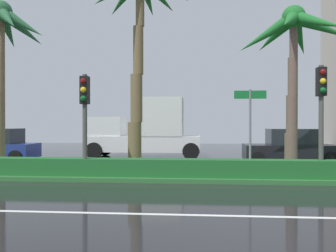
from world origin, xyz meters
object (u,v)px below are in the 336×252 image
(traffic_signal_median_left, at_px, (85,106))
(car_in_traffic_second, at_px, (290,147))
(box_truck_lead, at_px, (146,131))
(street_name_sign, at_px, (250,120))
(palm_tree_centre_left, at_px, (140,7))
(traffic_signal_median_right, at_px, (321,100))
(palm_tree_centre, at_px, (294,41))
(palm_tree_mid_left, at_px, (1,35))

(traffic_signal_median_left, relative_size, car_in_traffic_second, 0.82)
(box_truck_lead, distance_m, car_in_traffic_second, 8.10)
(street_name_sign, relative_size, box_truck_lead, 0.47)
(palm_tree_centre_left, xyz_separation_m, box_truck_lead, (-0.75, 6.92, -4.98))
(traffic_signal_median_right, bearing_deg, street_name_sign, 174.34)
(palm_tree_centre_left, height_order, traffic_signal_median_right, palm_tree_centre_left)
(palm_tree_centre, xyz_separation_m, car_in_traffic_second, (0.72, 3.41, -4.36))
(palm_tree_centre, bearing_deg, street_name_sign, -138.88)
(palm_tree_centre_left, relative_size, street_name_sign, 2.68)
(palm_tree_centre_left, xyz_separation_m, car_in_traffic_second, (6.69, 3.81, -5.70))
(box_truck_lead, xyz_separation_m, car_in_traffic_second, (7.44, -3.11, -0.72))
(palm_tree_centre, relative_size, traffic_signal_median_left, 1.81)
(car_in_traffic_second, bearing_deg, palm_tree_mid_left, 16.56)
(street_name_sign, xyz_separation_m, box_truck_lead, (-4.82, 8.18, -0.53))
(traffic_signal_median_left, distance_m, street_name_sign, 5.75)
(palm_tree_centre_left, xyz_separation_m, palm_tree_centre, (5.97, 0.40, -1.34))
(palm_tree_centre_left, distance_m, box_truck_lead, 8.56)
(traffic_signal_median_left, bearing_deg, palm_tree_centre, 15.65)
(palm_tree_mid_left, relative_size, car_in_traffic_second, 1.59)
(palm_tree_mid_left, bearing_deg, palm_tree_centre_left, -1.21)
(traffic_signal_median_right, relative_size, street_name_sign, 1.26)
(palm_tree_mid_left, relative_size, box_truck_lead, 1.07)
(traffic_signal_median_right, xyz_separation_m, street_name_sign, (-2.31, 0.23, -0.67))
(traffic_signal_median_left, bearing_deg, palm_tree_centre_left, 46.61)
(palm_tree_mid_left, height_order, palm_tree_centre, palm_tree_mid_left)
(palm_tree_centre, xyz_separation_m, street_name_sign, (-1.90, -1.66, -3.10))
(traffic_signal_median_right, relative_size, box_truck_lead, 0.59)
(traffic_signal_median_right, distance_m, car_in_traffic_second, 5.64)
(traffic_signal_median_left, bearing_deg, palm_tree_mid_left, 155.50)
(traffic_signal_median_left, bearing_deg, traffic_signal_median_right, 1.74)
(traffic_signal_median_left, height_order, traffic_signal_median_right, traffic_signal_median_right)
(palm_tree_centre, height_order, car_in_traffic_second, palm_tree_centre)
(palm_tree_centre_left, bearing_deg, palm_tree_centre, 3.82)
(palm_tree_mid_left, distance_m, street_name_sign, 10.47)
(street_name_sign, height_order, box_truck_lead, box_truck_lead)
(palm_tree_mid_left, distance_m, palm_tree_centre, 11.68)
(palm_tree_mid_left, relative_size, traffic_signal_median_left, 1.93)
(palm_tree_mid_left, bearing_deg, street_name_sign, -8.04)
(palm_tree_centre, relative_size, car_in_traffic_second, 1.48)
(palm_tree_mid_left, distance_m, car_in_traffic_second, 13.78)
(palm_tree_centre_left, relative_size, box_truck_lead, 1.26)
(palm_tree_centre_left, height_order, box_truck_lead, palm_tree_centre_left)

